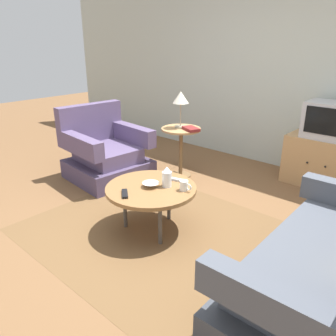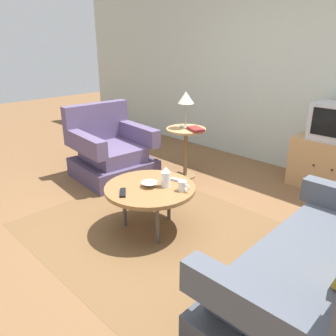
{
  "view_description": "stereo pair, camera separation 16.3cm",
  "coord_description": "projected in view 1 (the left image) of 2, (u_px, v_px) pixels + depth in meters",
  "views": [
    {
      "loc": [
        1.83,
        -2.06,
        1.7
      ],
      "look_at": [
        -0.17,
        0.16,
        0.55
      ],
      "focal_mm": 35.92,
      "sensor_mm": 36.0,
      "label": 1
    },
    {
      "loc": [
        1.95,
        -1.95,
        1.7
      ],
      "look_at": [
        -0.17,
        0.16,
        0.55
      ],
      "focal_mm": 35.92,
      "sensor_mm": 36.0,
      "label": 2
    }
  ],
  "objects": [
    {
      "name": "book",
      "position": [
        191.0,
        129.0,
        4.12
      ],
      "size": [
        0.26,
        0.21,
        0.04
      ],
      "rotation": [
        0.0,
        0.0,
        -0.38
      ],
      "color": "maroon",
      "rests_on": "side_table"
    },
    {
      "name": "side_table",
      "position": [
        181.0,
        142.0,
        4.29
      ],
      "size": [
        0.5,
        0.5,
        0.65
      ],
      "color": "tan",
      "rests_on": "ground"
    },
    {
      "name": "tv_stand",
      "position": [
        323.0,
        162.0,
        4.09
      ],
      "size": [
        0.86,
        0.5,
        0.6
      ],
      "color": "tan",
      "rests_on": "ground"
    },
    {
      "name": "vase",
      "position": [
        167.0,
        177.0,
        3.04
      ],
      "size": [
        0.09,
        0.09,
        0.19
      ],
      "color": "white",
      "rests_on": "coffee_table"
    },
    {
      "name": "tv_remote_dark",
      "position": [
        125.0,
        194.0,
        2.9
      ],
      "size": [
        0.16,
        0.14,
        0.02
      ],
      "rotation": [
        0.0,
        0.0,
        5.6
      ],
      "color": "black",
      "rests_on": "coffee_table"
    },
    {
      "name": "tv_remote_silver",
      "position": [
        178.0,
        180.0,
        3.18
      ],
      "size": [
        0.15,
        0.08,
        0.02
      ],
      "rotation": [
        0.0,
        0.0,
        3.39
      ],
      "color": "#B2B2B7",
      "rests_on": "coffee_table"
    },
    {
      "name": "bowl",
      "position": [
        151.0,
        185.0,
        3.05
      ],
      "size": [
        0.16,
        0.16,
        0.04
      ],
      "color": "silver",
      "rests_on": "coffee_table"
    },
    {
      "name": "couch",
      "position": [
        335.0,
        272.0,
        2.16
      ],
      "size": [
        0.92,
        1.69,
        0.95
      ],
      "rotation": [
        0.0,
        0.0,
        1.59
      ],
      "color": "#3E424B",
      "rests_on": "ground"
    },
    {
      "name": "armchair",
      "position": [
        105.0,
        154.0,
        4.34
      ],
      "size": [
        0.97,
        0.98,
        0.92
      ],
      "rotation": [
        0.0,
        0.0,
        -1.66
      ],
      "color": "#4B3E5C",
      "rests_on": "ground"
    },
    {
      "name": "ground_plane",
      "position": [
        170.0,
        231.0,
        3.19
      ],
      "size": [
        16.0,
        16.0,
        0.0
      ],
      "primitive_type": "plane",
      "color": "brown"
    },
    {
      "name": "back_wall",
      "position": [
        292.0,
        68.0,
        4.37
      ],
      "size": [
        9.0,
        0.12,
        2.7
      ],
      "primitive_type": "cube",
      "color": "#B2BCB2",
      "rests_on": "ground"
    },
    {
      "name": "mug",
      "position": [
        184.0,
        186.0,
        2.97
      ],
      "size": [
        0.12,
        0.08,
        0.09
      ],
      "color": "white",
      "rests_on": "coffee_table"
    },
    {
      "name": "table_lamp",
      "position": [
        181.0,
        99.0,
        4.13
      ],
      "size": [
        0.2,
        0.2,
        0.45
      ],
      "color": "#9E937A",
      "rests_on": "side_table"
    },
    {
      "name": "television",
      "position": [
        330.0,
        120.0,
        3.9
      ],
      "size": [
        0.53,
        0.41,
        0.42
      ],
      "color": "#B7B7BC",
      "rests_on": "tv_stand"
    },
    {
      "name": "coffee_table",
      "position": [
        151.0,
        190.0,
        3.07
      ],
      "size": [
        0.83,
        0.83,
        0.44
      ],
      "color": "olive",
      "rests_on": "ground"
    },
    {
      "name": "area_rug",
      "position": [
        152.0,
        229.0,
        3.22
      ],
      "size": [
        2.16,
        1.97,
        0.0
      ],
      "primitive_type": "cube",
      "color": "brown",
      "rests_on": "ground"
    }
  ]
}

